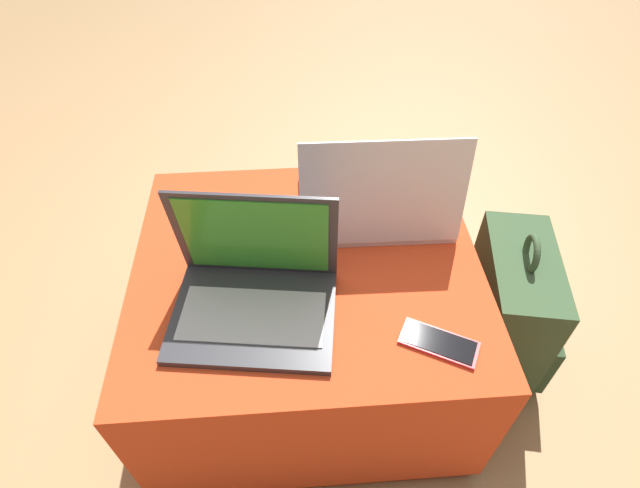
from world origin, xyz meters
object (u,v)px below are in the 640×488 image
(laptop_near, at_px, (254,288))
(cell_phone, at_px, (439,343))
(laptop_far, at_px, (376,203))
(backpack, at_px, (508,314))

(laptop_near, height_order, cell_phone, laptop_near)
(laptop_far, height_order, backpack, laptop_far)
(cell_phone, distance_m, backpack, 0.47)
(cell_phone, xyz_separation_m, backpack, (0.30, 0.24, -0.27))
(laptop_near, xyz_separation_m, backpack, (0.67, 0.11, -0.32))
(laptop_near, distance_m, laptop_far, 0.38)
(cell_phone, relative_size, backpack, 0.33)
(laptop_near, bearing_deg, backpack, 17.51)
(laptop_far, bearing_deg, cell_phone, 102.64)
(laptop_far, distance_m, cell_phone, 0.38)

